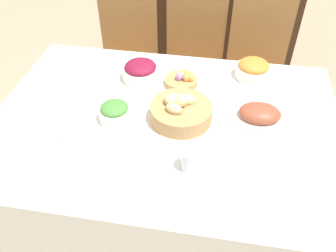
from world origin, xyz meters
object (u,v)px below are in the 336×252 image
object	(u,v)px
egg_basket	(182,80)
carrot_bowl	(253,69)
chair_far_right	(257,66)
spoon	(165,192)
butter_dish	(72,139)
ham_platter	(260,114)
beet_salad_bowl	(141,71)
dinner_plate	(122,185)
green_salad_bowl	(115,112)
drinking_cup	(189,160)
chair_far_center	(192,61)
bread_basket	(181,111)
fork	(87,181)
chair_far_left	(127,55)
sideboard	(216,21)
knife	(157,191)

from	to	relation	value
egg_basket	carrot_bowl	xyz separation A→B (m)	(0.38, 0.14, 0.02)
chair_far_right	spoon	bearing A→B (deg)	-111.96
egg_basket	butter_dish	size ratio (longest dim) A/B	1.78
chair_far_right	ham_platter	xyz separation A→B (m)	(-0.05, -0.85, 0.26)
beet_salad_bowl	dinner_plate	size ratio (longest dim) A/B	0.86
green_salad_bowl	drinking_cup	distance (m)	0.47
chair_far_right	dinner_plate	bearing A→B (deg)	-118.37
drinking_cup	beet_salad_bowl	bearing A→B (deg)	119.57
chair_far_center	bread_basket	xyz separation A→B (m)	(0.04, -0.92, 0.28)
carrot_bowl	dinner_plate	bearing A→B (deg)	-120.51
green_salad_bowl	dinner_plate	distance (m)	0.42
fork	butter_dish	bearing A→B (deg)	126.40
chair_far_center	spoon	size ratio (longest dim) A/B	5.44
bread_basket	carrot_bowl	world-z (taller)	bread_basket
chair_far_center	bread_basket	size ratio (longest dim) A/B	3.24
chair_far_left	sideboard	bearing A→B (deg)	48.76
sideboard	knife	size ratio (longest dim) A/B	7.60
drinking_cup	bread_basket	bearing A→B (deg)	104.75
chair_far_right	sideboard	bearing A→B (deg)	108.24
chair_far_center	sideboard	world-z (taller)	chair_far_center
bread_basket	fork	bearing A→B (deg)	-125.26
chair_far_left	dinner_plate	size ratio (longest dim) A/B	4.04
sideboard	ham_platter	xyz separation A→B (m)	(0.29, -1.64, 0.31)
bread_basket	spoon	bearing A→B (deg)	-89.75
chair_far_right	knife	distance (m)	1.46
sideboard	bread_basket	bearing A→B (deg)	-92.87
ham_platter	drinking_cup	distance (m)	0.48
carrot_bowl	fork	distance (m)	1.10
beet_salad_bowl	fork	distance (m)	0.75
chair_far_right	carrot_bowl	xyz separation A→B (m)	(-0.08, -0.49, 0.28)
chair_far_left	ham_platter	world-z (taller)	chair_far_left
chair_far_right	drinking_cup	distance (m)	1.30
dinner_plate	chair_far_left	bearing A→B (deg)	104.39
dinner_plate	carrot_bowl	bearing A→B (deg)	59.49
sideboard	beet_salad_bowl	bearing A→B (deg)	-104.06
chair_far_right	bread_basket	size ratio (longest dim) A/B	3.24
carrot_bowl	butter_dish	bearing A→B (deg)	-140.16
spoon	butter_dish	distance (m)	0.50
knife	egg_basket	bearing A→B (deg)	93.00
drinking_cup	butter_dish	distance (m)	0.54
chair_far_center	spoon	bearing A→B (deg)	-87.04
chair_far_right	spoon	world-z (taller)	chair_far_right
ham_platter	spoon	bearing A→B (deg)	-125.88
chair_far_left	sideboard	world-z (taller)	chair_far_left
sideboard	spoon	world-z (taller)	sideboard
egg_basket	dinner_plate	world-z (taller)	egg_basket
bread_basket	carrot_bowl	distance (m)	0.55
egg_basket	beet_salad_bowl	xyz separation A→B (m)	(-0.23, 0.02, 0.02)
sideboard	butter_dish	bearing A→B (deg)	-105.57
beet_salad_bowl	ham_platter	bearing A→B (deg)	-20.22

